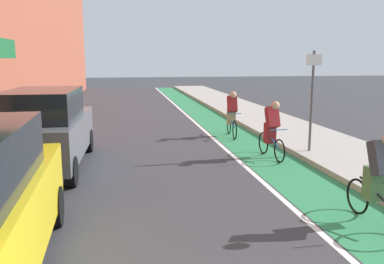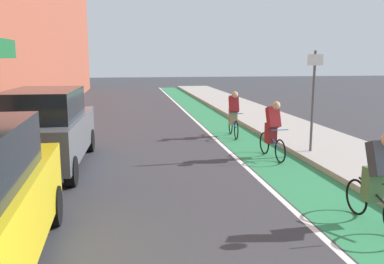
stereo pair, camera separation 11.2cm
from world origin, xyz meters
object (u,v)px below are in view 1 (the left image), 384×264
parked_suv_gray (46,128)px  street_sign_post (312,92)px  cyclist_lead (378,178)px  cyclist_mid (271,128)px  cyclist_trailing (232,114)px

parked_suv_gray → street_sign_post: size_ratio=1.62×
parked_suv_gray → cyclist_lead: 7.53m
cyclist_mid → cyclist_trailing: cyclist_trailing is taller
cyclist_mid → cyclist_trailing: size_ratio=0.99×
parked_suv_gray → cyclist_lead: bearing=-37.6°
cyclist_lead → street_sign_post: bearing=77.0°
cyclist_mid → parked_suv_gray: bearing=-178.8°
parked_suv_gray → cyclist_mid: size_ratio=2.69×
cyclist_mid → street_sign_post: 1.51m
parked_suv_gray → street_sign_post: 7.12m
parked_suv_gray → cyclist_lead: parked_suv_gray is taller
cyclist_lead → cyclist_trailing: bearing=92.3°
parked_suv_gray → cyclist_trailing: size_ratio=2.66×
cyclist_trailing → street_sign_post: 3.59m
parked_suv_gray → cyclist_lead: size_ratio=2.68×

